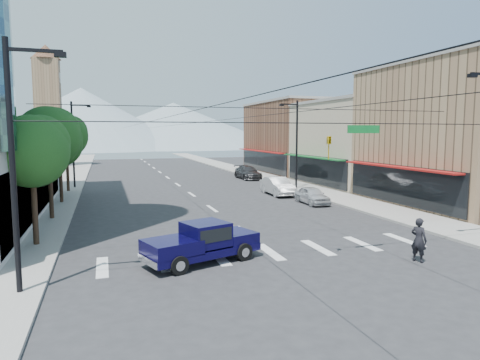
# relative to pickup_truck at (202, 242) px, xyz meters

# --- Properties ---
(ground) EXTENTS (160.00, 160.00, 0.00)m
(ground) POSITION_rel_pickup_truck_xyz_m (3.73, -0.89, -0.94)
(ground) COLOR #28282B
(ground) RESTS_ON ground
(sidewalk_left) EXTENTS (4.00, 120.00, 0.15)m
(sidewalk_left) POSITION_rel_pickup_truck_xyz_m (-8.27, 39.11, -0.87)
(sidewalk_left) COLOR gray
(sidewalk_left) RESTS_ON ground
(sidewalk_right) EXTENTS (4.00, 120.00, 0.15)m
(sidewalk_right) POSITION_rel_pickup_truck_xyz_m (15.73, 39.11, -0.87)
(sidewalk_right) COLOR gray
(sidewalk_right) RESTS_ON ground
(shop_near) EXTENTS (12.00, 14.00, 11.00)m
(shop_near) POSITION_rel_pickup_truck_xyz_m (23.73, 9.11, 4.56)
(shop_near) COLOR #8C6B4C
(shop_near) RESTS_ON ground
(shop_mid) EXTENTS (12.00, 14.00, 9.00)m
(shop_mid) POSITION_rel_pickup_truck_xyz_m (23.73, 23.11, 3.56)
(shop_mid) COLOR tan
(shop_mid) RESTS_ON ground
(shop_far) EXTENTS (12.00, 18.00, 10.00)m
(shop_far) POSITION_rel_pickup_truck_xyz_m (23.73, 39.11, 4.06)
(shop_far) COLOR brown
(shop_far) RESTS_ON ground
(clock_tower) EXTENTS (4.80, 4.80, 20.40)m
(clock_tower) POSITION_rel_pickup_truck_xyz_m (-12.77, 61.11, 9.70)
(clock_tower) COLOR #8C6B4C
(clock_tower) RESTS_ON ground
(mountain_left) EXTENTS (80.00, 80.00, 22.00)m
(mountain_left) POSITION_rel_pickup_truck_xyz_m (-11.27, 149.11, 10.06)
(mountain_left) COLOR gray
(mountain_left) RESTS_ON ground
(mountain_right) EXTENTS (90.00, 90.00, 18.00)m
(mountain_right) POSITION_rel_pickup_truck_xyz_m (23.73, 159.11, 8.06)
(mountain_right) COLOR gray
(mountain_right) RESTS_ON ground
(tree_near) EXTENTS (3.65, 3.64, 6.71)m
(tree_near) POSITION_rel_pickup_truck_xyz_m (-7.34, 5.20, 4.05)
(tree_near) COLOR black
(tree_near) RESTS_ON ground
(tree_midnear) EXTENTS (4.09, 4.09, 7.52)m
(tree_midnear) POSITION_rel_pickup_truck_xyz_m (-7.34, 12.20, 4.65)
(tree_midnear) COLOR black
(tree_midnear) RESTS_ON ground
(tree_midfar) EXTENTS (3.65, 3.64, 6.71)m
(tree_midfar) POSITION_rel_pickup_truck_xyz_m (-7.34, 19.20, 4.05)
(tree_midfar) COLOR black
(tree_midfar) RESTS_ON ground
(tree_far) EXTENTS (4.09, 4.09, 7.52)m
(tree_far) POSITION_rel_pickup_truck_xyz_m (-7.34, 26.20, 4.65)
(tree_far) COLOR black
(tree_far) RESTS_ON ground
(signal_rig) EXTENTS (21.80, 0.20, 9.00)m
(signal_rig) POSITION_rel_pickup_truck_xyz_m (3.92, -1.89, 3.70)
(signal_rig) COLOR black
(signal_rig) RESTS_ON ground
(lamp_pole_nw) EXTENTS (2.00, 0.25, 9.00)m
(lamp_pole_nw) POSITION_rel_pickup_truck_xyz_m (-6.94, 29.11, 4.00)
(lamp_pole_nw) COLOR black
(lamp_pole_nw) RESTS_ON ground
(lamp_pole_ne) EXTENTS (2.00, 0.25, 9.00)m
(lamp_pole_ne) POSITION_rel_pickup_truck_xyz_m (14.40, 21.11, 4.00)
(lamp_pole_ne) COLOR black
(lamp_pole_ne) RESTS_ON ground
(pickup_truck) EXTENTS (5.64, 3.49, 1.81)m
(pickup_truck) POSITION_rel_pickup_truck_xyz_m (0.00, 0.00, 0.00)
(pickup_truck) COLOR #0A0735
(pickup_truck) RESTS_ON ground
(pedestrian) EXTENTS (0.72, 0.86, 2.01)m
(pedestrian) POSITION_rel_pickup_truck_xyz_m (9.32, -2.88, 0.07)
(pedestrian) COLOR black
(pedestrian) RESTS_ON ground
(parked_car_near) EXTENTS (1.73, 4.17, 1.41)m
(parked_car_near) POSITION_rel_pickup_truck_xyz_m (12.07, 12.82, -0.23)
(parked_car_near) COLOR silver
(parked_car_near) RESTS_ON ground
(parked_car_mid) EXTENTS (1.82, 5.07, 1.66)m
(parked_car_mid) POSITION_rel_pickup_truck_xyz_m (11.33, 18.32, -0.11)
(parked_car_mid) COLOR beige
(parked_car_mid) RESTS_ON ground
(parked_car_far) EXTENTS (2.37, 5.60, 1.61)m
(parked_car_far) POSITION_rel_pickup_truck_xyz_m (13.13, 32.35, -0.13)
(parked_car_far) COLOR #2E2D30
(parked_car_far) RESTS_ON ground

